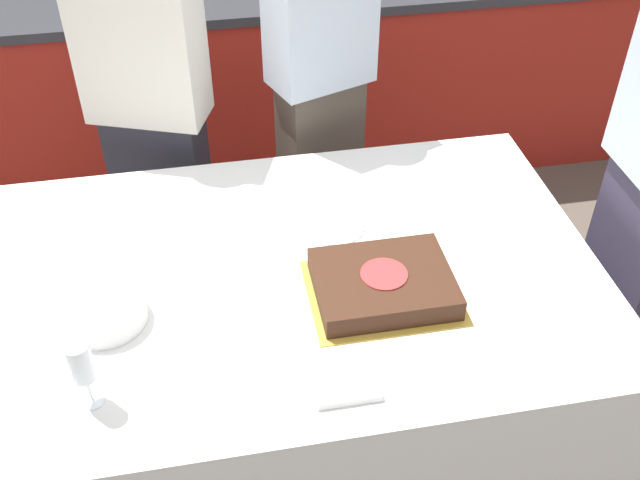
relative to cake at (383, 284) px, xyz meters
name	(u,v)px	position (x,y,z in m)	size (l,w,h in m)	color
ground_plane	(278,436)	(-0.30, 0.13, -0.80)	(14.00, 14.00, 0.00)	brown
back_counter	(225,87)	(-0.30, 1.78, -0.33)	(4.40, 0.58, 0.92)	#A82319
dining_table	(273,363)	(-0.30, 0.13, -0.41)	(1.87, 1.15, 0.76)	white
cake	(383,284)	(0.00, 0.00, 0.00)	(0.40, 0.33, 0.07)	gold
plate_stack	(105,313)	(-0.73, 0.03, 0.00)	(0.21, 0.21, 0.06)	white
wine_glass	(81,364)	(-0.76, -0.23, 0.10)	(0.06, 0.06, 0.19)	white
side_plate_near_cake	(335,226)	(-0.07, 0.30, -0.03)	(0.18, 0.18, 0.00)	white
utensil_pile	(347,390)	(-0.17, -0.31, -0.02)	(0.16, 0.08, 0.02)	white
person_cutting_cake	(320,98)	(0.00, 0.93, 0.05)	(0.39, 0.31, 1.63)	#4C4238
person_standing_back	(150,110)	(-0.60, 0.93, 0.07)	(0.44, 0.33, 1.64)	#282833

